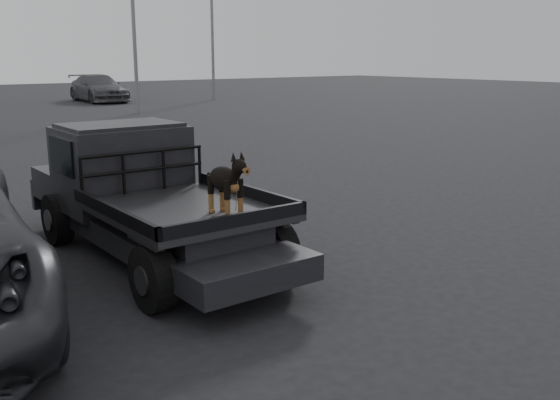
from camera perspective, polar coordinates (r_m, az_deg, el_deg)
ground at (r=7.51m, az=-0.34°, el=-8.47°), size 120.00×120.00×0.00m
flatbed_ute at (r=8.79m, az=-11.54°, el=-2.35°), size 2.00×5.40×0.92m
ute_cab at (r=9.46m, az=-14.31°, el=4.16°), size 1.72×1.30×0.88m
headache_rack at (r=8.81m, az=-12.33°, el=2.54°), size 1.80×0.08×0.55m
dog at (r=7.33m, az=-5.03°, el=1.47°), size 0.32×0.60×0.74m
distant_car_b at (r=40.22m, az=-16.26°, el=9.79°), size 2.51×5.72×1.64m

